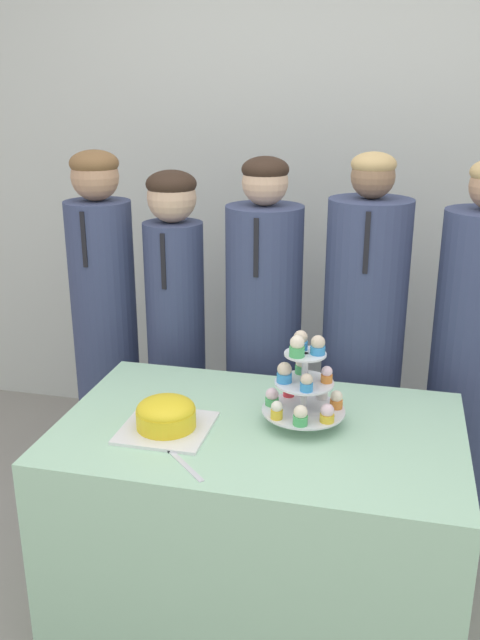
{
  "coord_description": "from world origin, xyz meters",
  "views": [
    {
      "loc": [
        0.38,
        -1.46,
        1.73
      ],
      "look_at": [
        -0.07,
        0.43,
        1.06
      ],
      "focal_mm": 38.0,
      "sensor_mm": 36.0,
      "label": 1
    }
  ],
  "objects_px": {
    "cupcake_stand": "(304,384)",
    "student_2": "(263,354)",
    "cake_knife": "(173,453)",
    "student_4": "(472,372)",
    "student_1": "(176,343)",
    "student_3": "(361,361)",
    "student_0": "(106,334)",
    "round_cake": "(166,415)"
  },
  "relations": [
    {
      "from": "student_0",
      "to": "student_3",
      "type": "height_order",
      "value": "student_3"
    },
    {
      "from": "student_0",
      "to": "round_cake",
      "type": "bearing_deg",
      "value": -54.27
    },
    {
      "from": "student_0",
      "to": "student_2",
      "type": "xyz_separation_m",
      "value": [
        0.69,
        0.0,
        -0.02
      ]
    },
    {
      "from": "cupcake_stand",
      "to": "cake_knife",
      "type": "bearing_deg",
      "value": -141.21
    },
    {
      "from": "student_4",
      "to": "student_1",
      "type": "bearing_deg",
      "value": -180.0
    },
    {
      "from": "student_2",
      "to": "round_cake",
      "type": "bearing_deg",
      "value": -101.35
    },
    {
      "from": "cupcake_stand",
      "to": "student_1",
      "type": "height_order",
      "value": "student_1"
    },
    {
      "from": "student_3",
      "to": "student_4",
      "type": "bearing_deg",
      "value": -0.0
    },
    {
      "from": "cake_knife",
      "to": "student_3",
      "type": "bearing_deg",
      "value": 106.14
    },
    {
      "from": "student_2",
      "to": "cake_knife",
      "type": "bearing_deg",
      "value": -95.38
    },
    {
      "from": "cake_knife",
      "to": "student_2",
      "type": "relative_size",
      "value": 0.13
    },
    {
      "from": "round_cake",
      "to": "cupcake_stand",
      "type": "height_order",
      "value": "cupcake_stand"
    },
    {
      "from": "round_cake",
      "to": "student_2",
      "type": "relative_size",
      "value": 0.18
    },
    {
      "from": "student_2",
      "to": "student_3",
      "type": "relative_size",
      "value": 0.98
    },
    {
      "from": "round_cake",
      "to": "student_4",
      "type": "relative_size",
      "value": 0.18
    },
    {
      "from": "round_cake",
      "to": "student_1",
      "type": "height_order",
      "value": "student_1"
    },
    {
      "from": "student_2",
      "to": "student_3",
      "type": "xyz_separation_m",
      "value": [
        0.4,
        0.0,
        0.01
      ]
    },
    {
      "from": "cupcake_stand",
      "to": "student_4",
      "type": "xyz_separation_m",
      "value": [
        0.56,
        0.62,
        -0.16
      ]
    },
    {
      "from": "cupcake_stand",
      "to": "student_3",
      "type": "bearing_deg",
      "value": 76.93
    },
    {
      "from": "student_0",
      "to": "student_4",
      "type": "distance_m",
      "value": 1.5
    },
    {
      "from": "cake_knife",
      "to": "student_4",
      "type": "bearing_deg",
      "value": 89.27
    },
    {
      "from": "student_1",
      "to": "student_3",
      "type": "distance_m",
      "value": 0.77
    },
    {
      "from": "cupcake_stand",
      "to": "student_2",
      "type": "relative_size",
      "value": 0.2
    },
    {
      "from": "cake_knife",
      "to": "student_0",
      "type": "relative_size",
      "value": 0.13
    },
    {
      "from": "cake_knife",
      "to": "student_4",
      "type": "relative_size",
      "value": 0.13
    },
    {
      "from": "cupcake_stand",
      "to": "student_2",
      "type": "xyz_separation_m",
      "value": [
        -0.25,
        0.62,
        -0.16
      ]
    },
    {
      "from": "cake_knife",
      "to": "student_1",
      "type": "distance_m",
      "value": 0.93
    },
    {
      "from": "round_cake",
      "to": "student_3",
      "type": "distance_m",
      "value": 0.93
    },
    {
      "from": "student_2",
      "to": "student_3",
      "type": "distance_m",
      "value": 0.4
    },
    {
      "from": "cake_knife",
      "to": "student_1",
      "type": "bearing_deg",
      "value": 152.55
    },
    {
      "from": "cake_knife",
      "to": "student_0",
      "type": "height_order",
      "value": "student_0"
    },
    {
      "from": "student_3",
      "to": "student_4",
      "type": "xyz_separation_m",
      "value": [
        0.42,
        -0.0,
        -0.01
      ]
    },
    {
      "from": "cupcake_stand",
      "to": "student_1",
      "type": "xyz_separation_m",
      "value": [
        -0.62,
        0.62,
        -0.15
      ]
    },
    {
      "from": "cake_knife",
      "to": "student_3",
      "type": "distance_m",
      "value": 1.01
    },
    {
      "from": "cupcake_stand",
      "to": "student_2",
      "type": "distance_m",
      "value": 0.69
    },
    {
      "from": "cake_knife",
      "to": "student_0",
      "type": "bearing_deg",
      "value": 168.93
    },
    {
      "from": "cupcake_stand",
      "to": "student_0",
      "type": "bearing_deg",
      "value": 146.84
    },
    {
      "from": "cupcake_stand",
      "to": "student_0",
      "type": "distance_m",
      "value": 1.13
    },
    {
      "from": "cupcake_stand",
      "to": "student_4",
      "type": "relative_size",
      "value": 0.2
    },
    {
      "from": "cupcake_stand",
      "to": "student_2",
      "type": "height_order",
      "value": "student_2"
    },
    {
      "from": "cupcake_stand",
      "to": "student_3",
      "type": "height_order",
      "value": "student_3"
    },
    {
      "from": "student_2",
      "to": "student_1",
      "type": "bearing_deg",
      "value": -180.0
    }
  ]
}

